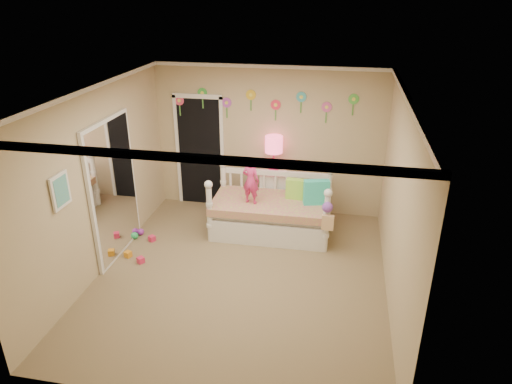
% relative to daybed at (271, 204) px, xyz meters
% --- Properties ---
extents(floor, '(4.00, 4.50, 0.01)m').
position_rel_daybed_xyz_m(floor, '(-0.21, -1.35, -0.52)').
color(floor, '#7F684C').
rests_on(floor, ground).
extents(ceiling, '(4.00, 4.50, 0.01)m').
position_rel_daybed_xyz_m(ceiling, '(-0.21, -1.35, 2.08)').
color(ceiling, white).
rests_on(ceiling, floor).
extents(back_wall, '(4.00, 0.01, 2.60)m').
position_rel_daybed_xyz_m(back_wall, '(-0.21, 0.90, 0.78)').
color(back_wall, tan).
rests_on(back_wall, floor).
extents(left_wall, '(0.01, 4.50, 2.60)m').
position_rel_daybed_xyz_m(left_wall, '(-2.21, -1.35, 0.78)').
color(left_wall, tan).
rests_on(left_wall, floor).
extents(right_wall, '(0.01, 4.50, 2.60)m').
position_rel_daybed_xyz_m(right_wall, '(1.79, -1.35, 0.78)').
color(right_wall, tan).
rests_on(right_wall, floor).
extents(crown_molding, '(4.00, 4.50, 0.06)m').
position_rel_daybed_xyz_m(crown_molding, '(-0.21, -1.35, 2.05)').
color(crown_molding, white).
rests_on(crown_molding, ceiling).
extents(daybed, '(1.94, 1.06, 1.05)m').
position_rel_daybed_xyz_m(daybed, '(0.00, 0.00, 0.00)').
color(daybed, white).
rests_on(daybed, floor).
extents(pillow_turquoise, '(0.42, 0.23, 0.40)m').
position_rel_daybed_xyz_m(pillow_turquoise, '(0.72, 0.01, 0.26)').
color(pillow_turquoise, '#28CAA5').
rests_on(pillow_turquoise, daybed).
extents(pillow_lime, '(0.36, 0.15, 0.33)m').
position_rel_daybed_xyz_m(pillow_lime, '(0.40, 0.15, 0.23)').
color(pillow_lime, '#9DE545').
rests_on(pillow_lime, daybed).
extents(child, '(0.31, 0.24, 0.76)m').
position_rel_daybed_xyz_m(child, '(-0.31, -0.14, 0.44)').
color(child, '#E03279').
rests_on(child, daybed).
extents(nightstand, '(0.50, 0.40, 0.77)m').
position_rel_daybed_xyz_m(nightstand, '(-0.08, 0.72, -0.14)').
color(nightstand, white).
rests_on(nightstand, floor).
extents(table_lamp, '(0.30, 0.30, 0.67)m').
position_rel_daybed_xyz_m(table_lamp, '(-0.08, 0.72, 0.69)').
color(table_lamp, '#D21C5D').
rests_on(table_lamp, nightstand).
extents(closet_doorway, '(0.90, 0.04, 2.07)m').
position_rel_daybed_xyz_m(closet_doorway, '(-1.46, 0.89, 0.51)').
color(closet_doorway, black).
rests_on(closet_doorway, back_wall).
extents(flower_decals, '(3.40, 0.02, 0.50)m').
position_rel_daybed_xyz_m(flower_decals, '(-0.30, 0.89, 1.42)').
color(flower_decals, '#B2668C').
rests_on(flower_decals, back_wall).
extents(mirror_closet, '(0.07, 1.30, 2.10)m').
position_rel_daybed_xyz_m(mirror_closet, '(-2.17, -1.05, 0.53)').
color(mirror_closet, white).
rests_on(mirror_closet, left_wall).
extents(wall_picture, '(0.05, 0.34, 0.42)m').
position_rel_daybed_xyz_m(wall_picture, '(-2.18, -2.25, 1.03)').
color(wall_picture, white).
rests_on(wall_picture, left_wall).
extents(hanging_bag, '(0.20, 0.16, 0.36)m').
position_rel_daybed_xyz_m(hanging_bag, '(0.92, -0.54, 0.11)').
color(hanging_bag, beige).
rests_on(hanging_bag, daybed).
extents(toy_scatter, '(1.23, 1.50, 0.11)m').
position_rel_daybed_xyz_m(toy_scatter, '(-1.96, -1.12, -0.47)').
color(toy_scatter, '#996666').
rests_on(toy_scatter, floor).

